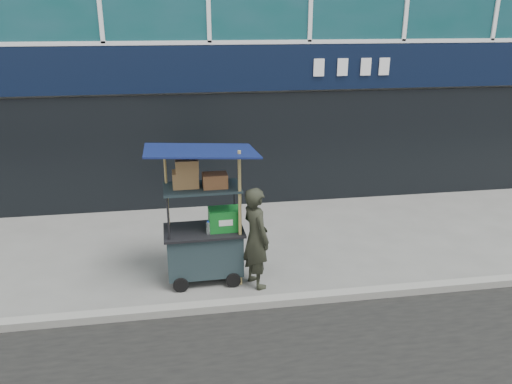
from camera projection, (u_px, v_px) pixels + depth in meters
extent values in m
plane|color=#5F5E5A|center=(236.00, 301.00, 7.21)|extent=(80.00, 80.00, 0.00)
cube|color=gray|center=(238.00, 305.00, 7.00)|extent=(80.00, 0.18, 0.12)
cube|color=black|center=(210.00, 69.00, 9.83)|extent=(15.68, 0.06, 0.90)
cube|color=black|center=(213.00, 152.00, 10.44)|extent=(15.68, 0.04, 2.40)
cube|color=#1A282C|center=(204.00, 251.00, 7.67)|extent=(1.14, 0.68, 0.66)
cylinder|color=black|center=(181.00, 285.00, 7.40)|extent=(0.23, 0.05, 0.23)
cylinder|color=black|center=(233.00, 280.00, 7.54)|extent=(0.23, 0.05, 0.23)
cube|color=black|center=(204.00, 230.00, 7.56)|extent=(1.22, 0.76, 0.04)
cylinder|color=black|center=(168.00, 220.00, 7.10)|extent=(0.03, 0.03, 0.70)
cylinder|color=black|center=(240.00, 215.00, 7.27)|extent=(0.03, 0.03, 0.70)
cylinder|color=black|center=(168.00, 206.00, 7.62)|extent=(0.03, 0.03, 0.70)
cylinder|color=black|center=(234.00, 201.00, 7.80)|extent=(0.03, 0.03, 0.70)
cube|color=#1A282C|center=(202.00, 188.00, 7.33)|extent=(1.14, 0.68, 0.03)
cylinder|color=#A08C48|center=(240.00, 221.00, 7.30)|extent=(0.05, 0.05, 2.11)
cylinder|color=#A08C48|center=(168.00, 214.00, 7.67)|extent=(0.04, 0.04, 2.02)
cube|color=#0B1540|center=(201.00, 151.00, 7.14)|extent=(1.62, 1.16, 0.19)
cube|color=#106929|center=(224.00, 219.00, 7.51)|extent=(0.48, 0.34, 0.33)
cylinder|color=silver|center=(208.00, 228.00, 7.35)|extent=(0.06, 0.06, 0.19)
cylinder|color=blue|center=(208.00, 222.00, 7.32)|extent=(0.03, 0.03, 0.02)
cube|color=olive|center=(185.00, 179.00, 7.29)|extent=(0.38, 0.29, 0.23)
cube|color=olive|center=(215.00, 180.00, 7.28)|extent=(0.36, 0.27, 0.21)
cube|color=olive|center=(187.00, 166.00, 7.20)|extent=(0.33, 0.25, 0.19)
imported|color=#26281D|center=(256.00, 238.00, 7.39)|extent=(0.56, 0.67, 1.57)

